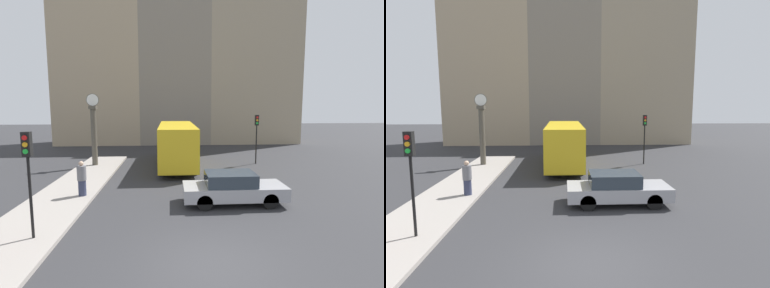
{
  "view_description": "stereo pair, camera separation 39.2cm",
  "coord_description": "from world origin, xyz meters",
  "views": [
    {
      "loc": [
        -1.05,
        -7.6,
        4.34
      ],
      "look_at": [
        0.16,
        8.96,
        2.14
      ],
      "focal_mm": 28.0,
      "sensor_mm": 36.0,
      "label": 1
    },
    {
      "loc": [
        -0.66,
        -7.62,
        4.34
      ],
      "look_at": [
        0.16,
        8.96,
        2.14
      ],
      "focal_mm": 28.0,
      "sensor_mm": 36.0,
      "label": 2
    }
  ],
  "objects": [
    {
      "name": "ground_plane",
      "position": [
        0.0,
        0.0,
        0.0
      ],
      "size": [
        120.0,
        120.0,
        0.0
      ],
      "primitive_type": "plane",
      "color": "#2D2D30"
    },
    {
      "name": "sidewalk_corner",
      "position": [
        -6.02,
        7.42,
        0.07
      ],
      "size": [
        2.83,
        18.84,
        0.14
      ],
      "primitive_type": "cube",
      "color": "gray",
      "rests_on": "ground_plane"
    },
    {
      "name": "building_row",
      "position": [
        -0.37,
        26.63,
        9.02
      ],
      "size": [
        26.54,
        5.0,
        19.95
      ],
      "color": "tan",
      "rests_on": "ground_plane"
    },
    {
      "name": "sedan_car",
      "position": [
        1.67,
        5.0,
        0.71
      ],
      "size": [
        4.45,
        1.83,
        1.4
      ],
      "color": "#9E9EA3",
      "rests_on": "ground_plane"
    },
    {
      "name": "bus_distant",
      "position": [
        -0.59,
        13.37,
        1.68
      ],
      "size": [
        2.42,
        8.81,
        2.94
      ],
      "color": "gold",
      "rests_on": "ground_plane"
    },
    {
      "name": "traffic_light_near",
      "position": [
        -5.42,
        1.77,
        2.57
      ],
      "size": [
        0.26,
        0.24,
        3.38
      ],
      "color": "black",
      "rests_on": "sidewalk_corner"
    },
    {
      "name": "traffic_light_far",
      "position": [
        5.24,
        13.74,
        2.58
      ],
      "size": [
        0.26,
        0.24,
        3.59
      ],
      "color": "black",
      "rests_on": "ground_plane"
    },
    {
      "name": "street_clock",
      "position": [
        -6.32,
        13.46,
        2.49
      ],
      "size": [
        0.85,
        0.49,
        4.94
      ],
      "color": "#4C473D",
      "rests_on": "sidewalk_corner"
    },
    {
      "name": "pedestrian_grey_jacket",
      "position": [
        -5.15,
        6.22,
        0.93
      ],
      "size": [
        0.41,
        0.41,
        1.62
      ],
      "color": "#2D334C",
      "rests_on": "sidewalk_corner"
    }
  ]
}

